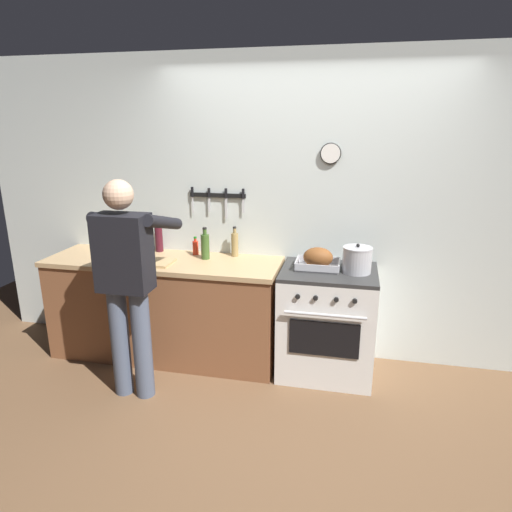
% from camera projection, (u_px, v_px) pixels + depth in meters
% --- Properties ---
extents(ground_plane, '(8.00, 8.00, 0.00)m').
position_uv_depth(ground_plane, '(280.00, 444.00, 2.93)').
color(ground_plane, brown).
extents(wall_back, '(6.00, 0.13, 2.60)m').
position_uv_depth(wall_back, '(308.00, 211.00, 3.83)').
color(wall_back, silver).
rests_on(wall_back, ground).
extents(counter_block, '(2.03, 0.65, 0.90)m').
position_uv_depth(counter_block, '(166.00, 307.00, 3.97)').
color(counter_block, brown).
rests_on(counter_block, ground).
extents(stove, '(0.76, 0.67, 0.90)m').
position_uv_depth(stove, '(327.00, 322.00, 3.68)').
color(stove, white).
rests_on(stove, ground).
extents(person_cook, '(0.51, 0.63, 1.66)m').
position_uv_depth(person_cook, '(127.00, 277.00, 3.24)').
color(person_cook, '#4C566B').
rests_on(person_cook, ground).
extents(roasting_pan, '(0.35, 0.26, 0.17)m').
position_uv_depth(roasting_pan, '(318.00, 259.00, 3.58)').
color(roasting_pan, '#B7B7BC').
rests_on(roasting_pan, stove).
extents(stock_pot, '(0.23, 0.23, 0.23)m').
position_uv_depth(stock_pot, '(357.00, 260.00, 3.48)').
color(stock_pot, '#B7B7BC').
rests_on(stock_pot, stove).
extents(cutting_board, '(0.36, 0.24, 0.02)m').
position_uv_depth(cutting_board, '(151.00, 262.00, 3.73)').
color(cutting_board, tan).
rests_on(cutting_board, counter_block).
extents(bottle_hot_sauce, '(0.05, 0.05, 0.16)m').
position_uv_depth(bottle_hot_sauce, '(196.00, 247.00, 3.97)').
color(bottle_hot_sauce, red).
rests_on(bottle_hot_sauce, counter_block).
extents(bottle_dish_soap, '(0.07, 0.07, 0.22)m').
position_uv_depth(bottle_dish_soap, '(143.00, 245.00, 3.94)').
color(bottle_dish_soap, '#338CCC').
rests_on(bottle_dish_soap, counter_block).
extents(bottle_vinegar, '(0.06, 0.06, 0.26)m').
position_uv_depth(bottle_vinegar, '(235.00, 244.00, 3.91)').
color(bottle_vinegar, '#997F4C').
rests_on(bottle_vinegar, counter_block).
extents(bottle_wine_red, '(0.07, 0.07, 0.30)m').
position_uv_depth(bottle_wine_red, '(159.00, 238.00, 4.05)').
color(bottle_wine_red, '#47141E').
rests_on(bottle_wine_red, counter_block).
extents(bottle_olive_oil, '(0.07, 0.07, 0.28)m').
position_uv_depth(bottle_olive_oil, '(205.00, 246.00, 3.83)').
color(bottle_olive_oil, '#385623').
rests_on(bottle_olive_oil, counter_block).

